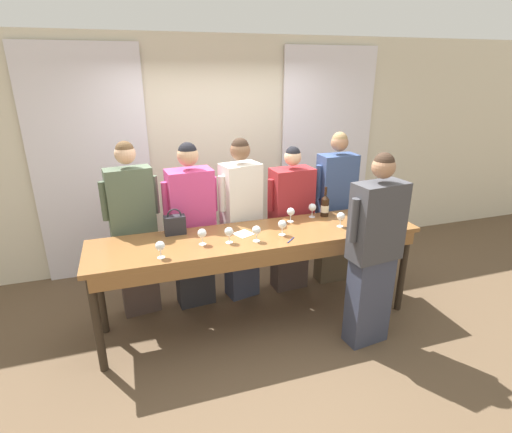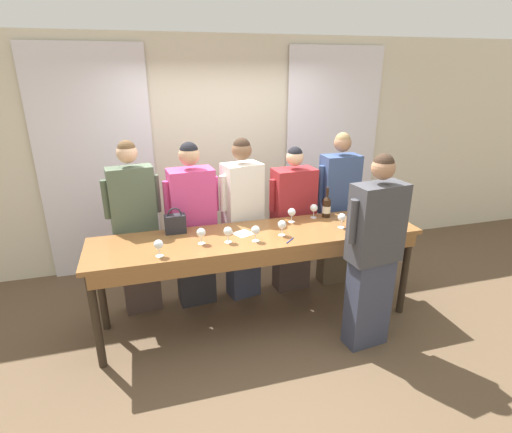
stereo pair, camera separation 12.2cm
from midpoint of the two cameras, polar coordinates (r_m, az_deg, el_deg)
ground_plane at (r=4.23m, az=-0.54°, el=-14.49°), size 18.00×18.00×0.00m
wall_back at (r=5.14m, az=-6.12°, el=8.88°), size 12.00×0.06×2.80m
curtain_panel_left at (r=5.00m, az=-22.99°, el=6.39°), size 1.29×0.03×2.69m
curtain_panel_right at (r=5.58m, az=9.38°, el=9.08°), size 1.29×0.03×2.69m
tasting_bar at (r=3.78m, az=-0.45°, el=-4.04°), size 3.11×0.70×0.95m
wine_bottle at (r=4.23m, az=9.00°, el=1.52°), size 0.09×0.09×0.32m
handbag at (r=3.82m, az=-12.40°, el=-1.11°), size 0.20×0.10×0.25m
wine_glass_front_left at (r=3.54m, az=-8.69°, el=-2.44°), size 0.08×0.08×0.15m
wine_glass_front_mid at (r=3.37m, az=-14.55°, el=-4.16°), size 0.08×0.08×0.15m
wine_glass_front_right at (r=4.18m, az=7.23°, el=1.27°), size 0.08×0.08×0.15m
wine_glass_center_left at (r=3.97m, az=11.17°, el=-0.03°), size 0.08×0.08×0.15m
wine_glass_center_mid at (r=4.03m, az=4.13°, el=0.62°), size 0.08×0.08×0.15m
wine_glass_center_right at (r=4.18m, az=17.74°, el=0.41°), size 0.08×0.08×0.15m
wine_glass_back_left at (r=4.38m, az=16.05°, el=1.48°), size 0.08×0.08×0.15m
wine_glass_back_mid at (r=3.55m, az=-4.87°, el=-2.22°), size 0.08×0.08×0.15m
wine_glass_back_right at (r=3.71m, az=2.84°, el=-1.17°), size 0.08×0.08×0.15m
wine_glass_near_host at (r=3.57m, az=-0.91°, el=-2.02°), size 0.08×0.08×0.15m
wine_glass_by_bottle at (r=4.28m, az=14.49°, el=1.19°), size 0.08×0.08×0.15m
napkin at (r=3.76m, az=-2.74°, el=-2.49°), size 0.20×0.20×0.00m
pen at (r=3.63m, az=4.05°, el=-3.38°), size 0.11×0.10×0.01m
guest_olive_jacket at (r=4.12m, az=-17.87°, el=-1.78°), size 0.54×0.26×1.80m
guest_pink_top at (r=4.17m, az=-9.95°, el=-1.45°), size 0.56×0.31×1.76m
guest_cream_sweater at (r=4.25m, az=-2.96°, el=-0.42°), size 0.50×0.34×1.77m
guest_striped_shirt at (r=4.45m, az=4.20°, el=-0.57°), size 0.57×0.29×1.66m
guest_navy_coat at (r=4.65m, az=10.45°, el=1.11°), size 0.53×0.24×1.78m
host_pouring at (r=3.63m, az=15.56°, el=-5.01°), size 0.57×0.29×1.79m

